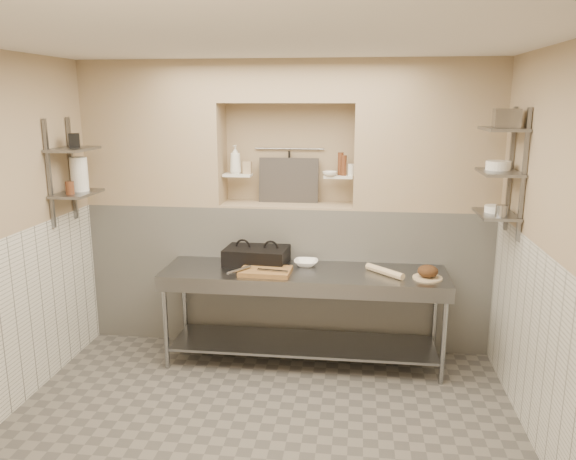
% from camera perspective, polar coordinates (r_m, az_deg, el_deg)
% --- Properties ---
extents(floor, '(4.00, 3.90, 0.10)m').
position_cam_1_polar(floor, '(4.51, -2.99, -20.26)').
color(floor, '#645E58').
rests_on(floor, ground).
extents(ceiling, '(4.00, 3.90, 0.10)m').
position_cam_1_polar(ceiling, '(3.79, -3.53, 19.43)').
color(ceiling, silver).
rests_on(ceiling, ground).
extents(wall_right, '(0.10, 3.90, 2.80)m').
position_cam_1_polar(wall_right, '(4.09, 26.40, -2.91)').
color(wall_right, '#9E896F').
rests_on(wall_right, ground).
extents(wall_back, '(4.00, 0.10, 2.80)m').
position_cam_1_polar(wall_back, '(5.84, 0.25, 2.93)').
color(wall_back, '#9E896F').
rests_on(wall_back, ground).
extents(wall_front, '(4.00, 0.10, 2.80)m').
position_cam_1_polar(wall_front, '(2.11, -13.33, -16.54)').
color(wall_front, '#9E896F').
rests_on(wall_front, ground).
extents(backwall_lower, '(4.00, 0.40, 1.40)m').
position_cam_1_polar(backwall_lower, '(5.77, -0.06, -4.37)').
color(backwall_lower, silver).
rests_on(backwall_lower, floor).
extents(alcove_sill, '(1.30, 0.40, 0.02)m').
position_cam_1_polar(alcove_sill, '(5.59, -0.06, 2.59)').
color(alcove_sill, '#9E896F').
rests_on(alcove_sill, backwall_lower).
extents(backwall_pillar_left, '(1.35, 0.40, 1.40)m').
position_cam_1_polar(backwall_pillar_left, '(5.82, -13.29, 9.50)').
color(backwall_pillar_left, '#9E896F').
rests_on(backwall_pillar_left, backwall_lower).
extents(backwall_pillar_right, '(1.35, 0.40, 1.40)m').
position_cam_1_polar(backwall_pillar_right, '(5.51, 13.94, 9.28)').
color(backwall_pillar_right, '#9E896F').
rests_on(backwall_pillar_right, backwall_lower).
extents(backwall_header, '(1.30, 0.40, 0.40)m').
position_cam_1_polar(backwall_header, '(5.50, -0.06, 14.86)').
color(backwall_header, '#9E896F').
rests_on(backwall_header, backwall_lower).
extents(wainscot_left, '(0.02, 3.90, 1.40)m').
position_cam_1_polar(wainscot_left, '(4.89, -27.07, -9.15)').
color(wainscot_left, silver).
rests_on(wainscot_left, floor).
extents(wainscot_right, '(0.02, 3.90, 1.40)m').
position_cam_1_polar(wainscot_right, '(4.30, 24.67, -11.92)').
color(wainscot_right, silver).
rests_on(wainscot_right, floor).
extents(alcove_shelf_left, '(0.28, 0.16, 0.02)m').
position_cam_1_polar(alcove_shelf_left, '(5.63, -5.14, 5.59)').
color(alcove_shelf_left, white).
rests_on(alcove_shelf_left, backwall_lower).
extents(alcove_shelf_right, '(0.28, 0.16, 0.02)m').
position_cam_1_polar(alcove_shelf_right, '(5.51, 5.13, 5.43)').
color(alcove_shelf_right, white).
rests_on(alcove_shelf_right, backwall_lower).
extents(utensil_rail, '(0.70, 0.02, 0.02)m').
position_cam_1_polar(utensil_rail, '(5.69, 0.15, 8.25)').
color(utensil_rail, gray).
rests_on(utensil_rail, wall_back).
extents(hanging_steel, '(0.02, 0.02, 0.30)m').
position_cam_1_polar(hanging_steel, '(5.69, 0.13, 6.53)').
color(hanging_steel, black).
rests_on(hanging_steel, utensil_rail).
extents(splash_panel, '(0.60, 0.08, 0.45)m').
position_cam_1_polar(splash_panel, '(5.66, 0.07, 5.06)').
color(splash_panel, '#383330').
rests_on(splash_panel, alcove_sill).
extents(shelf_rail_left_a, '(0.03, 0.03, 0.95)m').
position_cam_1_polar(shelf_rail_left_a, '(5.66, -21.10, 5.83)').
color(shelf_rail_left_a, slate).
rests_on(shelf_rail_left_a, wall_left).
extents(shelf_rail_left_b, '(0.03, 0.03, 0.95)m').
position_cam_1_polar(shelf_rail_left_b, '(5.31, -23.10, 5.24)').
color(shelf_rail_left_b, slate).
rests_on(shelf_rail_left_b, wall_left).
extents(wall_shelf_left_lower, '(0.30, 0.50, 0.02)m').
position_cam_1_polar(wall_shelf_left_lower, '(5.45, -20.65, 3.49)').
color(wall_shelf_left_lower, slate).
rests_on(wall_shelf_left_lower, wall_left).
extents(wall_shelf_left_upper, '(0.30, 0.50, 0.03)m').
position_cam_1_polar(wall_shelf_left_upper, '(5.40, -20.99, 7.67)').
color(wall_shelf_left_upper, slate).
rests_on(wall_shelf_left_upper, wall_left).
extents(shelf_rail_right_a, '(0.03, 0.03, 1.05)m').
position_cam_1_polar(shelf_rail_right_a, '(5.16, 21.65, 5.72)').
color(shelf_rail_right_a, slate).
rests_on(shelf_rail_right_a, wall_right).
extents(shelf_rail_right_b, '(0.03, 0.03, 1.05)m').
position_cam_1_polar(shelf_rail_right_b, '(4.77, 22.82, 5.10)').
color(shelf_rail_right_b, slate).
rests_on(shelf_rail_right_b, wall_right).
extents(wall_shelf_right_lower, '(0.30, 0.50, 0.02)m').
position_cam_1_polar(wall_shelf_right_lower, '(4.99, 20.37, 1.51)').
color(wall_shelf_right_lower, slate).
rests_on(wall_shelf_right_lower, wall_right).
extents(wall_shelf_right_mid, '(0.30, 0.50, 0.02)m').
position_cam_1_polar(wall_shelf_right_mid, '(4.93, 20.69, 5.50)').
color(wall_shelf_right_mid, slate).
rests_on(wall_shelf_right_mid, wall_right).
extents(wall_shelf_right_upper, '(0.30, 0.50, 0.03)m').
position_cam_1_polar(wall_shelf_right_upper, '(4.90, 21.02, 9.55)').
color(wall_shelf_right_upper, slate).
rests_on(wall_shelf_right_upper, wall_right).
extents(prep_table, '(2.60, 0.70, 0.90)m').
position_cam_1_polar(prep_table, '(5.23, 1.60, -6.91)').
color(prep_table, gray).
rests_on(prep_table, floor).
extents(panini_press, '(0.62, 0.47, 0.16)m').
position_cam_1_polar(panini_press, '(5.38, -3.17, -2.58)').
color(panini_press, black).
rests_on(panini_press, prep_table).
extents(cutting_board, '(0.47, 0.34, 0.04)m').
position_cam_1_polar(cutting_board, '(5.08, -2.29, -4.21)').
color(cutting_board, brown).
rests_on(cutting_board, prep_table).
extents(knife_blade, '(0.28, 0.07, 0.01)m').
position_cam_1_polar(knife_blade, '(5.01, -1.59, -4.11)').
color(knife_blade, gray).
rests_on(knife_blade, cutting_board).
extents(tongs, '(0.18, 0.25, 0.03)m').
position_cam_1_polar(tongs, '(5.01, -4.99, -4.05)').
color(tongs, gray).
rests_on(tongs, cutting_board).
extents(mixing_bowl, '(0.23, 0.23, 0.06)m').
position_cam_1_polar(mixing_bowl, '(5.30, 1.84, -3.36)').
color(mixing_bowl, white).
rests_on(mixing_bowl, prep_table).
extents(rolling_pin, '(0.34, 0.34, 0.06)m').
position_cam_1_polar(rolling_pin, '(5.11, 9.80, -4.17)').
color(rolling_pin, beige).
rests_on(rolling_pin, prep_table).
extents(bread_board, '(0.26, 0.26, 0.01)m').
position_cam_1_polar(bread_board, '(5.08, 13.98, -4.73)').
color(bread_board, beige).
rests_on(bread_board, prep_table).
extents(bread_loaf, '(0.18, 0.18, 0.11)m').
position_cam_1_polar(bread_loaf, '(5.07, 14.02, -4.07)').
color(bread_loaf, '#4C2D19').
rests_on(bread_loaf, bread_board).
extents(bottle_soap, '(0.13, 0.13, 0.28)m').
position_cam_1_polar(bottle_soap, '(5.60, -5.37, 7.13)').
color(bottle_soap, white).
rests_on(bottle_soap, alcove_shelf_left).
extents(jar_alcove, '(0.08, 0.08, 0.12)m').
position_cam_1_polar(jar_alcove, '(5.62, -4.15, 6.34)').
color(jar_alcove, '#9E896F').
rests_on(jar_alcove, alcove_shelf_left).
extents(bowl_alcove, '(0.15, 0.15, 0.04)m').
position_cam_1_polar(bowl_alcove, '(5.45, 4.26, 5.73)').
color(bowl_alcove, white).
rests_on(bowl_alcove, alcove_shelf_right).
extents(condiment_a, '(0.05, 0.05, 0.20)m').
position_cam_1_polar(condiment_a, '(5.48, 5.69, 6.55)').
color(condiment_a, '#592E1A').
rests_on(condiment_a, alcove_shelf_right).
extents(condiment_b, '(0.06, 0.06, 0.22)m').
position_cam_1_polar(condiment_b, '(5.52, 5.36, 6.72)').
color(condiment_b, '#592E1A').
rests_on(condiment_b, alcove_shelf_right).
extents(condiment_c, '(0.07, 0.07, 0.11)m').
position_cam_1_polar(condiment_c, '(5.50, 6.42, 6.10)').
color(condiment_c, white).
rests_on(condiment_c, alcove_shelf_right).
extents(jug_left, '(0.15, 0.15, 0.31)m').
position_cam_1_polar(jug_left, '(5.49, -20.45, 5.33)').
color(jug_left, white).
rests_on(jug_left, wall_shelf_left_lower).
extents(jar_left, '(0.08, 0.08, 0.12)m').
position_cam_1_polar(jar_left, '(5.33, -21.29, 4.01)').
color(jar_left, '#592E1A').
rests_on(jar_left, wall_shelf_left_lower).
extents(box_left_upper, '(0.12, 0.12, 0.13)m').
position_cam_1_polar(box_left_upper, '(5.43, -20.89, 8.51)').
color(box_left_upper, black).
rests_on(box_left_upper, wall_shelf_left_upper).
extents(bowl_right, '(0.18, 0.18, 0.05)m').
position_cam_1_polar(bowl_right, '(5.00, 20.35, 2.01)').
color(bowl_right, white).
rests_on(bowl_right, wall_shelf_right_lower).
extents(canister_right, '(0.10, 0.10, 0.10)m').
position_cam_1_polar(canister_right, '(4.81, 20.87, 1.82)').
color(canister_right, gray).
rests_on(canister_right, wall_shelf_right_lower).
extents(bowl_right_mid, '(0.20, 0.20, 0.07)m').
position_cam_1_polar(bowl_right_mid, '(4.99, 20.56, 6.16)').
color(bowl_right_mid, white).
rests_on(bowl_right_mid, wall_shelf_right_mid).
extents(basket_right, '(0.22, 0.25, 0.15)m').
position_cam_1_polar(basket_right, '(4.83, 21.31, 10.53)').
color(basket_right, gray).
rests_on(basket_right, wall_shelf_right_upper).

